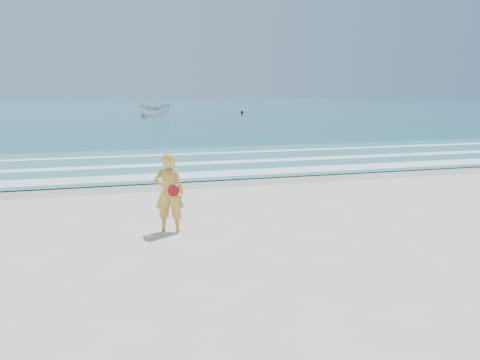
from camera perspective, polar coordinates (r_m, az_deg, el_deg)
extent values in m
plane|color=silver|center=(9.05, 6.94, -10.88)|extent=(400.00, 400.00, 0.00)
cube|color=#B2A893|center=(17.39, -4.41, -0.24)|extent=(400.00, 2.40, 0.00)
cube|color=#19727F|center=(112.85, -14.04, 8.86)|extent=(400.00, 190.00, 0.04)
cube|color=#59B7AD|center=(22.24, -6.92, 2.27)|extent=(400.00, 10.00, 0.01)
cube|color=white|center=(18.64, -5.19, 0.66)|extent=(400.00, 1.40, 0.01)
cube|color=white|center=(21.46, -6.59, 1.98)|extent=(400.00, 0.90, 0.01)
cube|color=white|center=(24.69, -7.80, 3.11)|extent=(400.00, 0.60, 0.01)
imported|color=silver|center=(61.35, -10.35, 8.37)|extent=(4.49, 2.67, 1.63)
sphere|color=black|center=(67.75, 0.24, 8.26)|extent=(0.44, 0.44, 0.44)
imported|color=gold|center=(11.20, -8.62, -1.55)|extent=(0.79, 0.62, 1.91)
cylinder|color=red|center=(11.02, -8.11, -1.31)|extent=(0.27, 0.08, 0.27)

